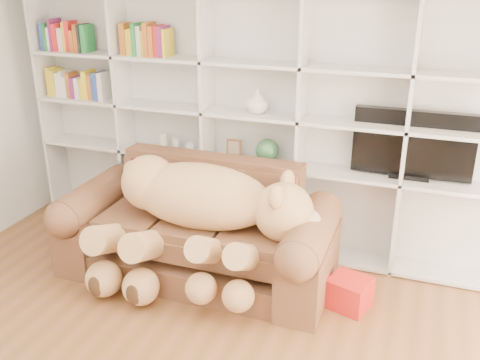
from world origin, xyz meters
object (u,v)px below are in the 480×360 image
at_px(sofa, 198,235).
at_px(teddy_bear, 197,212).
at_px(tv, 413,145).
at_px(gift_box, 349,293).

xyz_separation_m(sofa, teddy_bear, (0.09, -0.20, 0.32)).
height_order(sofa, tv, tv).
xyz_separation_m(teddy_bear, tv, (1.57, 0.90, 0.46)).
relative_size(teddy_bear, tv, 1.84).
relative_size(teddy_bear, gift_box, 5.85).
distance_m(teddy_bear, gift_box, 1.37).
distance_m(sofa, tv, 1.96).
bearing_deg(tv, gift_box, -112.64).
bearing_deg(teddy_bear, sofa, 119.40).
bearing_deg(gift_box, sofa, 176.89).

